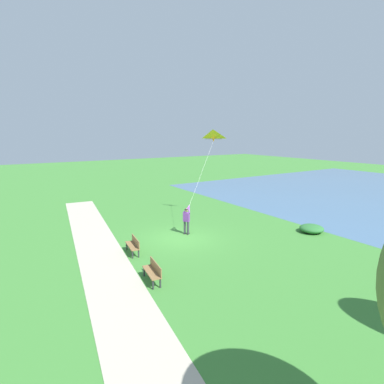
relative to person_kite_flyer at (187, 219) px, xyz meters
The scene contains 7 objects.
ground_plane 1.34m from the person_kite_flyer, 32.84° to the left, with size 120.00×120.00×0.00m, color #3D7F33.
walkway_path 6.54m from the person_kite_flyer, 22.37° to the left, with size 2.40×32.00×0.02m, color #B7AD99.
person_kite_flyer is the anchor object (origin of this frame).
flying_kite 7.03m from the person_kite_flyer, 146.94° to the right, with size 4.21×3.03×5.03m.
park_bench_near_walkway 4.32m from the person_kite_flyer, 16.03° to the left, with size 0.63×1.54×0.88m.
park_bench_far_walkway 6.54m from the person_kite_flyer, 45.54° to the left, with size 0.63×1.54×0.88m.
lakeside_shrub 8.37m from the person_kite_flyer, 149.98° to the left, with size 1.59×1.52×0.52m, color #2D7033.
Camera 1 is at (8.95, 15.40, 6.41)m, focal length 27.77 mm.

